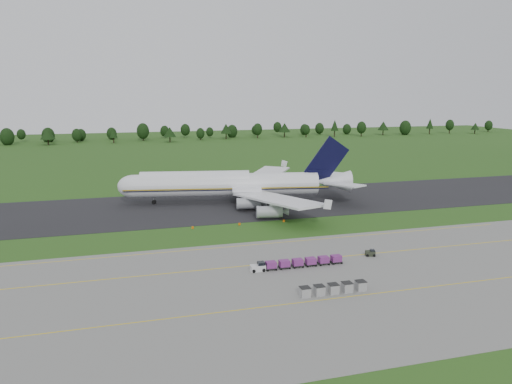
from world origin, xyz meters
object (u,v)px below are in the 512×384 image
object	(u,v)px
utility_cart	(370,253)
edge_markers	(239,224)
aircraft	(231,184)
baggage_train	(296,263)
uld_row	(333,289)

from	to	relation	value
utility_cart	edge_markers	size ratio (longest dim) A/B	0.09
utility_cart	edge_markers	distance (m)	34.78
aircraft	utility_cart	distance (m)	56.50
utility_cart	baggage_train	bearing A→B (deg)	-172.73
uld_row	baggage_train	bearing A→B (deg)	96.68
uld_row	edge_markers	world-z (taller)	uld_row
aircraft	baggage_train	xyz separation A→B (m)	(-1.01, -56.27, -4.55)
baggage_train	utility_cart	size ratio (longest dim) A/B	8.45
aircraft	edge_markers	world-z (taller)	aircraft
aircraft	utility_cart	bearing A→B (deg)	-74.37
uld_row	edge_markers	bearing A→B (deg)	95.61
uld_row	aircraft	bearing A→B (deg)	90.41
baggage_train	utility_cart	xyz separation A→B (m)	(16.17, 2.06, -0.34)
aircraft	uld_row	distance (m)	69.32
utility_cart	uld_row	bearing A→B (deg)	-134.42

